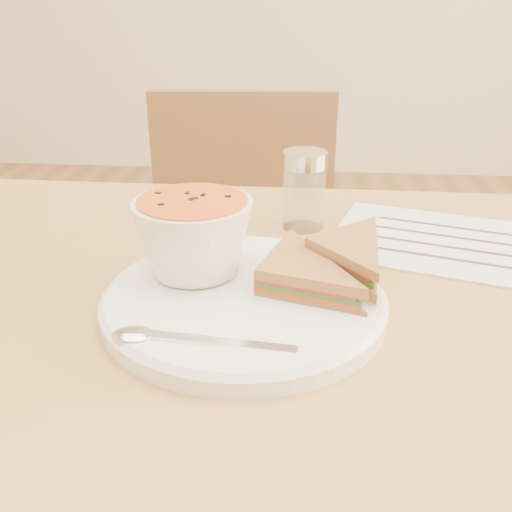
# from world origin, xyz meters

# --- Properties ---
(chair_far) EXTENTS (0.41, 0.41, 0.86)m
(chair_far) POSITION_xyz_m (-0.10, 0.45, 0.43)
(chair_far) COLOR brown
(chair_far) RESTS_ON floor
(plate) EXTENTS (0.30, 0.30, 0.02)m
(plate) POSITION_xyz_m (-0.03, -0.04, 0.76)
(plate) COLOR white
(plate) RESTS_ON dining_table
(soup_bowl) EXTENTS (0.15, 0.15, 0.08)m
(soup_bowl) POSITION_xyz_m (-0.09, -0.01, 0.81)
(soup_bowl) COLOR white
(soup_bowl) RESTS_ON plate
(sandwich_half_a) EXTENTS (0.14, 0.14, 0.03)m
(sandwich_half_a) POSITION_xyz_m (-0.02, -0.05, 0.78)
(sandwich_half_a) COLOR #AF673D
(sandwich_half_a) RESTS_ON plate
(sandwich_half_b) EXTENTS (0.15, 0.15, 0.03)m
(sandwich_half_b) POSITION_xyz_m (0.03, 0.00, 0.79)
(sandwich_half_b) COLOR #AF673D
(sandwich_half_b) RESTS_ON plate
(spoon) EXTENTS (0.19, 0.05, 0.01)m
(spoon) POSITION_xyz_m (-0.06, -0.14, 0.77)
(spoon) COLOR silver
(spoon) RESTS_ON plate
(paper_menu) EXTENTS (0.33, 0.28, 0.00)m
(paper_menu) POSITION_xyz_m (0.20, 0.14, 0.75)
(paper_menu) COLOR white
(paper_menu) RESTS_ON dining_table
(condiment_shaker) EXTENTS (0.07, 0.07, 0.10)m
(condiment_shaker) POSITION_xyz_m (0.02, 0.18, 0.80)
(condiment_shaker) COLOR silver
(condiment_shaker) RESTS_ON dining_table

